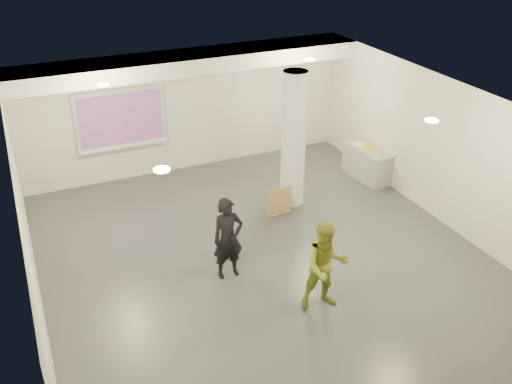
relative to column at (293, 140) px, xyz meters
name	(u,v)px	position (x,y,z in m)	size (l,w,h in m)	color
floor	(265,259)	(-1.50, -1.80, -1.50)	(8.00, 9.00, 0.01)	#34373C
ceiling	(266,109)	(-1.50, -1.80, 1.50)	(8.00, 9.00, 0.01)	silver
wall_back	(187,110)	(-1.50, 2.70, 0.00)	(8.00, 0.01, 3.00)	silver
wall_front	(431,356)	(-1.50, -6.30, 0.00)	(8.00, 0.01, 3.00)	silver
wall_left	(27,239)	(-5.50, -1.80, 0.00)	(0.01, 9.00, 3.00)	silver
wall_right	(444,152)	(2.50, -1.80, 0.00)	(0.01, 9.00, 3.00)	silver
soffit_band	(191,62)	(-1.50, 2.15, 1.32)	(8.00, 1.10, 0.36)	silver
downlight_nw	(103,85)	(-3.70, 0.70, 1.48)	(0.22, 0.22, 0.02)	#EFD47A
downlight_ne	(309,60)	(0.70, 0.70, 1.48)	(0.22, 0.22, 0.02)	#EFD47A
downlight_sw	(162,170)	(-3.70, -3.30, 1.48)	(0.22, 0.22, 0.02)	#EFD47A
downlight_se	(432,120)	(0.70, -3.30, 1.48)	(0.22, 0.22, 0.02)	#EFD47A
column	(293,140)	(0.00, 0.00, 0.00)	(0.52, 0.52, 3.00)	white
projection_screen	(121,119)	(-3.10, 2.65, 0.03)	(2.10, 0.13, 1.42)	silver
credenza	(367,163)	(2.22, 0.34, -1.12)	(0.54, 1.30, 0.76)	gray
papers_stack	(361,144)	(2.19, 0.63, -0.73)	(0.23, 0.30, 0.02)	white
postit_pad	(368,147)	(2.25, 0.40, -0.72)	(0.24, 0.33, 0.03)	gold
cardboard_back	(279,202)	(-0.51, -0.38, -1.20)	(0.55, 0.05, 0.60)	olive
cardboard_front	(280,200)	(-0.40, -0.21, -1.27)	(0.43, 0.04, 0.47)	olive
woman	(228,239)	(-2.30, -1.98, -0.73)	(0.56, 0.37, 1.55)	black
man	(326,266)	(-1.16, -3.43, -0.70)	(0.78, 0.61, 1.60)	olive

